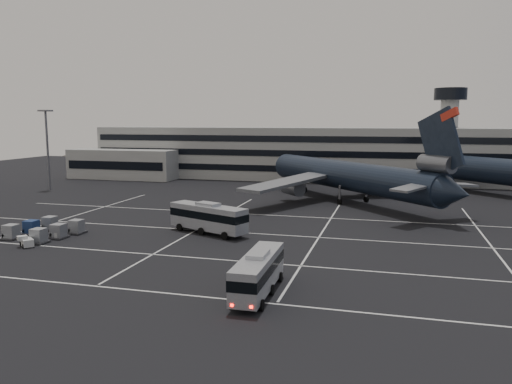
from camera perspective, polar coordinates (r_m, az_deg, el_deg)
ground at (r=68.21m, az=-3.36°, el=-5.34°), size 260.00×260.00×0.00m
lane_markings at (r=68.59m, az=-2.42°, el=-5.26°), size 90.00×55.62×0.01m
terminal at (r=136.43m, az=5.03°, el=4.38°), size 125.00×26.00×24.00m
hills at (r=234.52m, az=14.36°, el=1.09°), size 352.00×180.00×44.00m
lightpole_left at (r=124.11m, az=-22.78°, el=5.66°), size 2.40×2.40×18.28m
trijet_main at (r=98.86m, az=10.57°, el=1.85°), size 42.99×46.27×18.08m
bus_near at (r=46.52m, az=0.24°, el=-9.03°), size 3.05×11.38×3.99m
bus_far at (r=71.01m, az=-5.48°, el=-2.82°), size 12.73×7.57×4.45m
tug_a at (r=73.48m, az=-21.64°, el=-4.47°), size 1.31×2.10×1.31m
tug_b at (r=70.05m, az=-24.69°, el=-5.19°), size 2.61×2.49×1.46m
uld_cluster at (r=75.25m, az=-23.01°, el=-3.95°), size 9.03×10.11×1.98m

